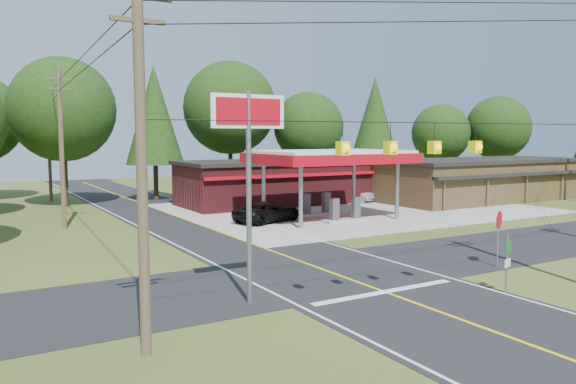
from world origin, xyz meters
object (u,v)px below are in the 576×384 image
gas_canopy (330,159)px  octagonal_stop_sign (499,224)px  big_stop_sign (249,145)px  suv_car (268,212)px  sedan_car (352,193)px

gas_canopy → octagonal_stop_sign: size_ratio=4.04×
big_stop_sign → octagonal_stop_sign: size_ratio=2.82×
suv_car → big_stop_sign: big_stop_sign is taller
suv_car → big_stop_sign: (-9.50, -16.21, 4.85)m
suv_car → octagonal_stop_sign: 17.23m
big_stop_sign → sedan_car: bearing=46.6°
gas_canopy → octagonal_stop_sign: (-2.00, -16.01, -2.30)m
sedan_car → octagonal_stop_sign: (-10.00, -24.01, 1.21)m
octagonal_stop_sign → big_stop_sign: bearing=176.2°
sedan_car → big_stop_sign: bearing=-157.1°
sedan_car → big_stop_sign: big_stop_sign is taller
sedan_car → octagonal_stop_sign: size_ratio=1.69×
gas_canopy → big_stop_sign: (-14.00, -15.23, 1.29)m
gas_canopy → octagonal_stop_sign: 16.30m
suv_car → sedan_car: sedan_car is taller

